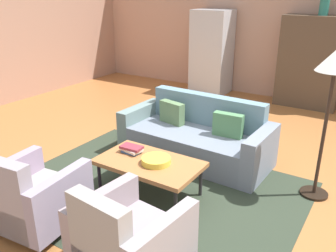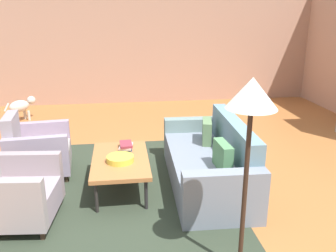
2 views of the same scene
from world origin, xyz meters
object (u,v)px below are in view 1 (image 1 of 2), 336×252
Objects in this scene: book_stack at (132,149)px; fruit_bowl at (156,161)px; couch at (198,138)px; floor_lamp at (334,75)px; coffee_table at (149,164)px; cabinet at (310,62)px; armchair_left at (32,199)px; refrigerator at (212,52)px; vase_tall at (324,6)px; armchair_right at (126,242)px.

fruit_bowl is at bearing -10.99° from book_stack.
couch is 1.24× the size of floor_lamp.
coffee_table is at bearing -14.29° from book_stack.
cabinet is at bearing 76.37° from book_stack.
book_stack reaches higher than coffee_table.
coffee_table is 0.67× the size of cabinet.
armchair_left is at bearing -103.40° from cabinet.
refrigerator is at bearing -177.18° from cabinet.
cabinet is 3.63m from floor_lamp.
book_stack is 0.85× the size of vase_tall.
armchair_right is at bearing -5.67° from armchair_left.
cabinet reaches higher than book_stack.
refrigerator is (-1.37, 4.39, 0.54)m from coffee_table.
vase_tall is (0.76, 4.49, 1.50)m from fruit_bowl.
armchair_left reaches higher than couch.
floor_lamp reaches higher than book_stack.
book_stack is 4.56m from cabinet.
vase_tall reaches higher than couch.
fruit_bowl is (-0.50, 1.17, 0.12)m from armchair_right.
couch is at bearing 70.11° from armchair_left.
armchair_left is 1.00× the size of armchair_right.
book_stack is (-0.41, 0.08, 0.01)m from fruit_bowl.
coffee_table is at bearing 122.52° from armchair_right.
couch is 1.20m from fruit_bowl.
coffee_table is at bearing 91.64° from couch.
armchair_right is 2.63× the size of fruit_bowl.
armchair_right is 1.27m from fruit_bowl.
coffee_table is 0.70× the size of floor_lamp.
vase_tall reaches higher than fruit_bowl.
floor_lamp reaches higher than armchair_right.
coffee_table is 2.21m from floor_lamp.
coffee_table is 0.12m from fruit_bowl.
armchair_right is at bearing -92.64° from vase_tall.
armchair_left is 0.48× the size of refrigerator.
couch is 2.42× the size of armchair_right.
cabinet is (1.35, 5.66, 0.56)m from armchair_left.
cabinet reaches higher than fruit_bowl.
armchair_right is at bearing -63.02° from coffee_table.
book_stack is (0.28, 1.25, 0.12)m from armchair_left.
refrigerator reaches higher than armchair_left.
refrigerator reaches higher than floor_lamp.
couch is 2.42× the size of armchair_left.
cabinet is (1.07, 4.41, 0.43)m from book_stack.
couch is 3.45m from cabinet.
fruit_bowl is at bearing 0.00° from coffee_table.
couch reaches higher than fruit_bowl.
cabinet is 2.12m from refrigerator.
refrigerator is at bearing 107.30° from coffee_table.
armchair_left is (-0.60, -2.35, 0.06)m from couch.
cabinet is (0.75, 4.49, 0.51)m from coffee_table.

